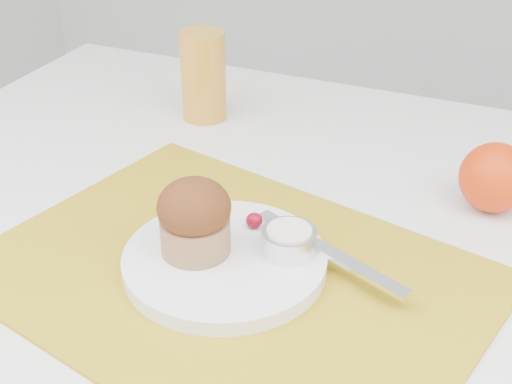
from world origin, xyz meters
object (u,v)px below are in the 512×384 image
at_px(juice_glass, 203,76).
at_px(muffin, 195,218).
at_px(orange, 495,178).
at_px(plate, 225,261).

bearing_deg(juice_glass, muffin, -64.41).
bearing_deg(orange, juice_glass, 167.56).
height_order(plate, juice_glass, juice_glass).
bearing_deg(orange, muffin, -137.72).
xyz_separation_m(plate, orange, (0.23, 0.23, 0.03)).
relative_size(orange, muffin, 0.97).
distance_m(orange, juice_glass, 0.43).
xyz_separation_m(plate, muffin, (-0.03, -0.00, 0.05)).
relative_size(plate, juice_glass, 1.61).
distance_m(plate, juice_glass, 0.38).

